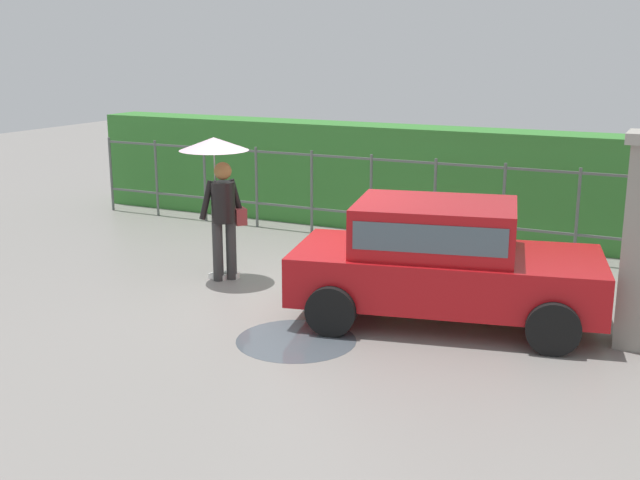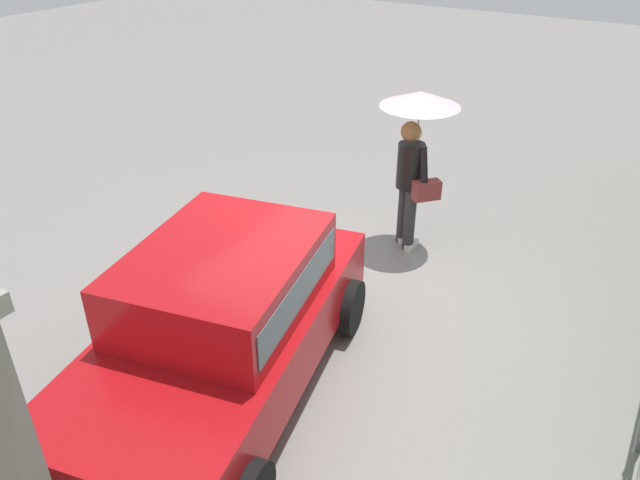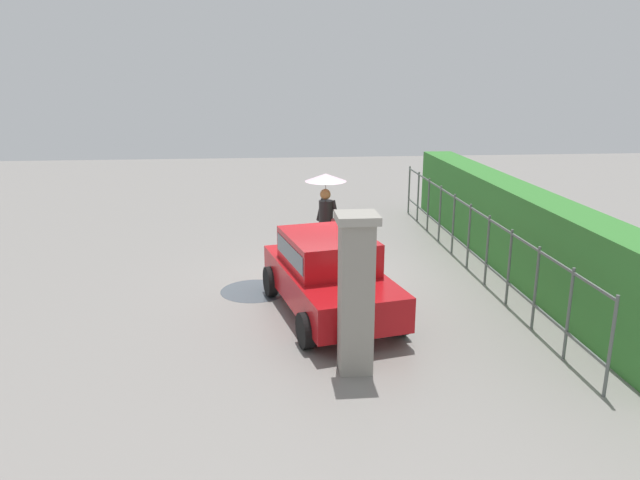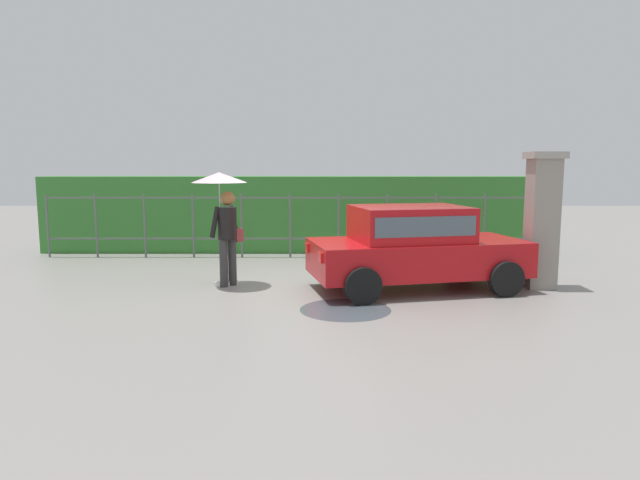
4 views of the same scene
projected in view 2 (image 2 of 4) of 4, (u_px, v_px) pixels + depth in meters
ground_plane at (333, 300)px, 7.09m from camera, size 40.00×40.00×0.00m
car at (223, 317)px, 5.48m from camera, size 3.97×2.49×1.48m
pedestrian at (416, 137)px, 7.48m from camera, size 0.99×0.99×2.06m
puddle_near at (206, 279)px, 7.46m from camera, size 1.40×1.40×0.00m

